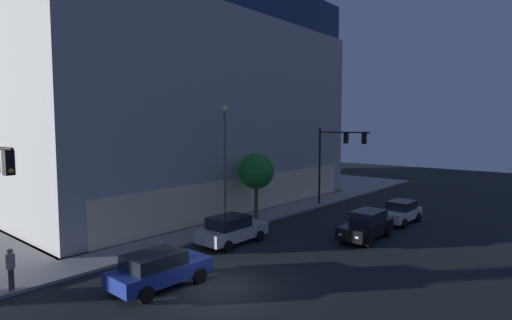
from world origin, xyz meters
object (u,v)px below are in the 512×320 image
Objects in this scene: traffic_light_far_corner at (337,151)px; street_lamp_sidewalk at (225,151)px; pedestrian_waiting at (11,265)px; car_black at (366,225)px; car_silver at (232,229)px; car_white at (400,212)px; car_blue at (159,269)px; sidewalk_tree at (256,171)px; modern_building at (136,101)px.

street_lamp_sidewalk is (-11.40, 2.34, 0.37)m from traffic_light_far_corner.
car_black is (17.65, -7.94, -0.32)m from pedestrian_waiting.
car_silver is 1.08× the size of car_white.
car_black is at bearing 179.85° from car_white.
pedestrian_waiting is at bearing 135.96° from car_blue.
car_white is at bearing -26.12° from car_silver.
traffic_light_far_corner is 1.50× the size of car_blue.
traffic_light_far_corner is at bearing -14.57° from sidewalk_tree.
traffic_light_far_corner is at bearing 2.58° from car_silver.
street_lamp_sidewalk is at bearing 168.41° from traffic_light_far_corner.
pedestrian_waiting is 6.25m from car_blue.
pedestrian_waiting is at bearing 176.59° from traffic_light_far_corner.
car_white is at bearing -53.59° from sidewalk_tree.
street_lamp_sidewalk reaches higher than sidewalk_tree.
modern_building is 17.99× the size of pedestrian_waiting.
sidewalk_tree is 11.09m from car_white.
car_black is at bearing -91.20° from modern_building.
pedestrian_waiting is 24.59m from car_white.
car_blue is (-9.32, -5.18, -4.56)m from street_lamp_sidewalk.
modern_building is at bearing 88.80° from car_black.
modern_building reaches higher than car_white.
car_white is at bearing -106.74° from traffic_light_far_corner.
modern_building is 27.85m from car_black.
sidewalk_tree is at bearing 165.43° from traffic_light_far_corner.
street_lamp_sidewalk is 14.46m from pedestrian_waiting.
street_lamp_sidewalk reaches higher than car_black.
modern_building reaches higher than traffic_light_far_corner.
street_lamp_sidewalk is 13.70m from car_white.
modern_building is at bearing 109.35° from traffic_light_far_corner.
car_silver is 8.55m from car_black.
pedestrian_waiting is at bearing -176.53° from street_lamp_sidewalk.
modern_building is at bearing 58.95° from car_blue.
traffic_light_far_corner is 25.54m from pedestrian_waiting.
sidewalk_tree is at bearing -94.11° from modern_building.
pedestrian_waiting is at bearing 155.79° from car_black.
car_blue is 13.65m from car_black.
car_silver is (-5.54, -2.78, -2.90)m from sidewalk_tree.
car_blue is 1.07× the size of car_white.
sidewalk_tree reaches higher than car_white.
sidewalk_tree is 1.09× the size of car_blue.
pedestrian_waiting reaches higher than car_white.
modern_building is 7.00× the size of car_silver.
traffic_light_far_corner is at bearing 40.41° from car_black.
sidewalk_tree reaches higher than car_blue.
modern_building is 28.33m from car_white.
car_silver is (6.90, 2.22, 0.03)m from car_blue.
car_white is at bearing -79.14° from modern_building.
pedestrian_waiting is (-13.81, -0.84, -4.19)m from street_lamp_sidewalk.
car_blue is at bearing 169.11° from car_white.
sidewalk_tree is (-8.29, 2.15, -1.26)m from traffic_light_far_corner.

